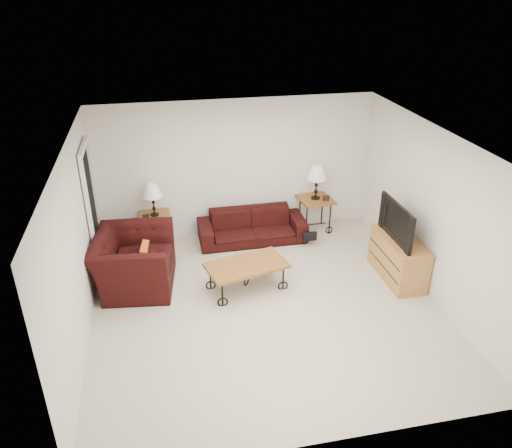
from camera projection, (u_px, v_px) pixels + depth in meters
The scene contains 20 objects.
ground at pixel (266, 305), 7.43m from camera, with size 5.00×5.00×0.00m, color beige.
wall_back at pixel (236, 168), 9.06m from camera, with size 5.00×0.02×2.50m, color silver.
wall_front at pixel (325, 351), 4.68m from camera, with size 5.00×0.02×2.50m, color silver.
wall_left at pixel (76, 248), 6.42m from camera, with size 0.02×5.00×2.50m, color silver.
wall_right at pixel (433, 214), 7.32m from camera, with size 0.02×5.00×2.50m, color silver.
ceiling at pixel (267, 142), 6.31m from camera, with size 5.00×5.00×0.00m, color white.
doorway at pixel (92, 211), 7.97m from camera, with size 0.08×0.94×2.04m, color black.
sofa at pixel (252, 226), 9.11m from camera, with size 1.93×0.76×0.56m, color black.
side_table_left at pixel (156, 230), 8.95m from camera, with size 0.54×0.54×0.59m, color brown.
side_table_right at pixel (315, 214), 9.47m from camera, with size 0.59×0.59×0.65m, color brown.
lamp_left at pixel (153, 200), 8.68m from camera, with size 0.34×0.34×0.59m, color black, non-canonical shape.
lamp_right at pixel (316, 182), 9.18m from camera, with size 0.37×0.37×0.65m, color black, non-canonical shape.
photo_frame_left at pixel (146, 217), 8.64m from camera, with size 0.12×0.02×0.10m, color black.
photo_frame_right at pixel (326, 198), 9.20m from camera, with size 0.13×0.02×0.11m, color black.
coffee_table at pixel (247, 277), 7.71m from camera, with size 1.20×0.65×0.45m, color brown.
armchair at pixel (134, 261), 7.73m from camera, with size 1.32×1.15×0.86m, color black.
throw_pillow at pixel (143, 257), 7.67m from camera, with size 0.39×0.10×0.39m, color red.
tv_stand at pixel (398, 258), 7.96m from camera, with size 0.49×1.17×0.70m, color #AB663F.
television at pixel (402, 222), 7.66m from camera, with size 1.05×0.14×0.60m, color black.
backpack at pixel (308, 231), 9.03m from camera, with size 0.37×0.29×0.49m, color black.
Camera 1 is at (-1.38, -5.94, 4.42)m, focal length 35.20 mm.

